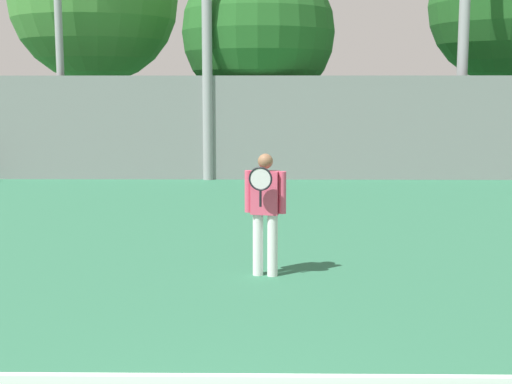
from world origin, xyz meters
TOP-DOWN VIEW (x-y plane):
  - tennis_player at (0.28, 5.95)m, footprint 0.55×0.46m
  - light_pole_near_left at (-1.30, 16.20)m, footprint 0.90×0.60m
  - back_fence at (0.00, 16.22)m, footprint 32.06×0.06m
  - tree_green_tall at (0.07, 18.22)m, footprint 4.56×4.56m
  - tree_dark_dense at (8.02, 20.02)m, footprint 4.97×4.97m

SIDE VIEW (x-z plane):
  - tennis_player at x=0.28m, z-range 0.11..1.76m
  - back_fence at x=0.00m, z-range 0.00..2.86m
  - tree_green_tall at x=0.07m, z-range 0.93..7.38m
  - light_pole_near_left at x=-1.30m, z-range 0.67..8.97m
  - tree_dark_dense at x=8.02m, z-range 1.32..8.96m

